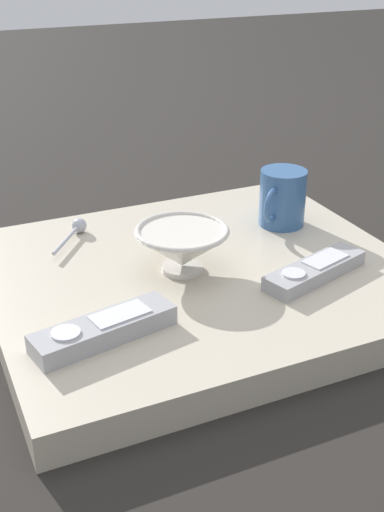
# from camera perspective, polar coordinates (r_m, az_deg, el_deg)

# --- Properties ---
(ground_plane) EXTENTS (6.00, 6.00, 0.00)m
(ground_plane) POSITION_cam_1_polar(r_m,az_deg,el_deg) (0.99, 0.59, -3.31)
(ground_plane) COLOR black
(table) EXTENTS (0.61, 0.53, 0.05)m
(table) POSITION_cam_1_polar(r_m,az_deg,el_deg) (0.98, 0.60, -2.14)
(table) COLOR #B7AD99
(table) RESTS_ON ground
(cereal_bowl) EXTENTS (0.14, 0.14, 0.07)m
(cereal_bowl) POSITION_cam_1_polar(r_m,az_deg,el_deg) (0.94, -0.79, 0.72)
(cereal_bowl) COLOR beige
(cereal_bowl) RESTS_ON table
(coffee_mug) EXTENTS (0.10, 0.08, 0.09)m
(coffee_mug) POSITION_cam_1_polar(r_m,az_deg,el_deg) (1.10, 7.81, 5.01)
(coffee_mug) COLOR #33598C
(coffee_mug) RESTS_ON table
(teaspoon) EXTENTS (0.08, 0.10, 0.02)m
(teaspoon) POSITION_cam_1_polar(r_m,az_deg,el_deg) (1.08, -9.97, 2.40)
(teaspoon) COLOR #A3A5B2
(teaspoon) RESTS_ON table
(tv_remote_near) EXTENTS (0.19, 0.09, 0.03)m
(tv_remote_near) POSITION_cam_1_polar(r_m,az_deg,el_deg) (0.81, -7.65, -6.30)
(tv_remote_near) COLOR #9E9EA3
(tv_remote_near) RESTS_ON table
(tv_remote_far) EXTENTS (0.18, 0.10, 0.02)m
(tv_remote_far) POSITION_cam_1_polar(r_m,az_deg,el_deg) (0.95, 10.62, -1.22)
(tv_remote_far) COLOR #9E9EA3
(tv_remote_far) RESTS_ON table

